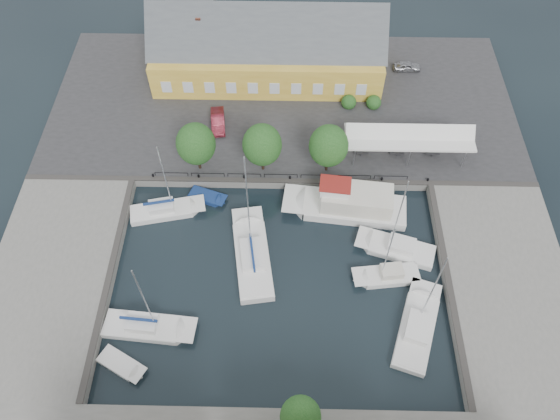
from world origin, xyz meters
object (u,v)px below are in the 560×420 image
object	(u,v)px
east_boat_c	(417,328)
west_boat_a	(166,211)
tent_canopy	(409,138)
east_boat_b	(387,276)
car_red	(218,121)
launch_nw	(207,198)
trawler	(350,205)
west_boat_d	(148,328)
warehouse	(263,50)
center_sailboat	(252,256)
launch_sw	(122,365)
east_boat_a	(397,249)
car_silver	(407,66)

from	to	relation	value
east_boat_c	west_boat_a	size ratio (longest dim) A/B	1.11
east_boat_c	west_boat_a	bearing A→B (deg)	152.78
tent_canopy	east_boat_b	world-z (taller)	east_boat_b
east_boat_b	car_red	bearing A→B (deg)	132.94
tent_canopy	launch_nw	bearing A→B (deg)	-164.87
trawler	west_boat_d	xyz separation A→B (m)	(-19.26, -13.97, -0.75)
warehouse	center_sailboat	xyz separation A→B (m)	(-0.07, -27.35, -4.07)
east_boat_b	east_boat_c	world-z (taller)	east_boat_c
car_red	west_boat_a	xyz separation A→B (m)	(-4.62, -12.11, -1.45)
west_boat_a	launch_nw	world-z (taller)	west_boat_a
west_boat_a	launch_sw	distance (m)	16.84
east_boat_a	warehouse	bearing A→B (deg)	119.05
east_boat_b	launch_nw	distance (m)	20.92
trawler	launch_nw	world-z (taller)	trawler
car_red	east_boat_c	bearing A→B (deg)	-57.90
center_sailboat	west_boat_d	world-z (taller)	center_sailboat
east_boat_c	east_boat_a	bearing A→B (deg)	95.99
car_silver	launch_sw	size ratio (longest dim) A/B	0.74
car_silver	west_boat_a	xyz separation A→B (m)	(-28.03, -22.64, -1.33)
tent_canopy	trawler	xyz separation A→B (m)	(-6.66, -7.29, -2.67)
trawler	east_boat_c	world-z (taller)	east_boat_c
warehouse	car_red	world-z (taller)	warehouse
car_silver	east_boat_b	size ratio (longest dim) A/B	0.38
launch_sw	car_silver	bearing A→B (deg)	53.12
car_silver	west_boat_a	size ratio (longest dim) A/B	0.33
warehouse	tent_canopy	xyz separation A→B (m)	(16.60, -13.86, -0.74)
center_sailboat	east_boat_c	world-z (taller)	center_sailboat
car_red	trawler	world-z (taller)	trawler
car_red	east_boat_a	distance (m)	25.48
car_silver	launch_sw	bearing A→B (deg)	142.14
center_sailboat	tent_canopy	bearing A→B (deg)	38.98
trawler	launch_nw	size ratio (longest dim) A/B	3.06
east_boat_c	launch_nw	xyz separation A→B (m)	(-20.80, 14.89, -0.17)
warehouse	car_silver	size ratio (longest dim) A/B	8.10
launch_nw	west_boat_a	bearing A→B (deg)	-153.91
launch_nw	east_boat_b	bearing A→B (deg)	-26.98
east_boat_b	launch_nw	size ratio (longest dim) A/B	2.10
west_boat_d	car_silver	bearing A→B (deg)	52.27
warehouse	car_silver	distance (m)	18.70
center_sailboat	west_boat_d	xyz separation A→B (m)	(-9.25, -7.78, -0.09)
east_boat_a	launch_sw	xyz separation A→B (m)	(-25.62, -12.49, -0.17)
tent_canopy	warehouse	bearing A→B (deg)	140.14
east_boat_a	launch_sw	world-z (taller)	east_boat_a
trawler	launch_sw	distance (m)	27.36
east_boat_a	launch_nw	size ratio (longest dim) A/B	2.58
warehouse	launch_sw	world-z (taller)	warehouse
car_silver	center_sailboat	size ratio (longest dim) A/B	0.24
east_boat_b	launch_sw	size ratio (longest dim) A/B	1.94
east_boat_c	west_boat_d	bearing A→B (deg)	-178.99
east_boat_a	launch_nw	distance (m)	20.88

